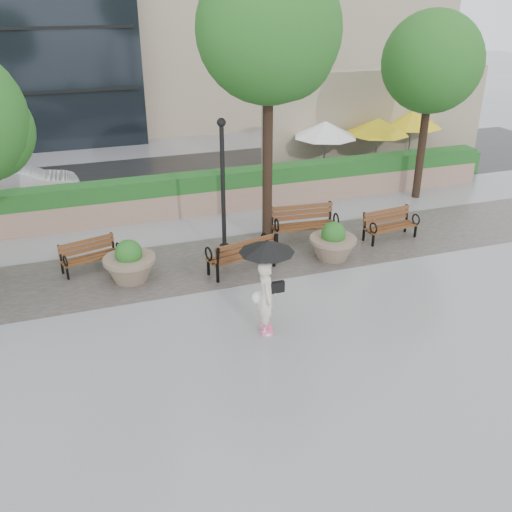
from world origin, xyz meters
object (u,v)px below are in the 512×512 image
object	(u,v)px
bench_4	(390,231)
lamppost	(223,198)
bench_3	(304,231)
planter_right	(333,244)
pedestrian	(267,278)
planter_left	(130,265)
bench_2	(242,261)
bench_1	(91,262)
car_right	(20,185)

from	to	relation	value
bench_4	lamppost	xyz separation A→B (m)	(-5.05, 0.58, 1.45)
bench_3	planter_right	world-z (taller)	planter_right
pedestrian	planter_left	bearing A→B (deg)	51.10
bench_2	bench_4	distance (m)	4.94
planter_left	pedestrian	bearing A→B (deg)	-54.11
planter_left	bench_3	bearing A→B (deg)	9.85
bench_1	lamppost	distance (m)	3.97
bench_3	planter_right	size ratio (longest dim) A/B	1.54
car_right	lamppost	bearing A→B (deg)	-140.08
car_right	pedestrian	distance (m)	11.99
lamppost	bench_4	bearing A→B (deg)	-6.57
bench_2	planter_right	bearing A→B (deg)	165.25
lamppost	pedestrian	bearing A→B (deg)	-93.61
planter_right	car_right	xyz separation A→B (m)	(-8.39, 7.79, 0.24)
bench_1	bench_3	distance (m)	6.23
planter_left	pedestrian	xyz separation A→B (m)	(2.50, -3.46, 0.88)
bench_2	planter_left	size ratio (longest dim) A/B	1.45
bench_1	planter_left	bearing A→B (deg)	-62.50
bench_2	bench_3	xyz separation A→B (m)	(2.40, 1.37, 0.02)
bench_4	car_right	size ratio (longest dim) A/B	0.43
bench_2	lamppost	size ratio (longest dim) A/B	0.50
bench_2	lamppost	bearing A→B (deg)	-96.09
bench_3	car_right	world-z (taller)	car_right
bench_1	planter_right	distance (m)	6.65
bench_4	planter_right	distance (m)	2.36
bench_3	planter_right	distance (m)	1.47
planter_right	bench_4	bearing A→B (deg)	16.64
planter_left	car_right	distance (m)	7.80
bench_3	car_right	bearing A→B (deg)	146.54
bench_1	bench_2	world-z (taller)	bench_2
planter_right	bench_1	bearing A→B (deg)	167.08
planter_right	lamppost	xyz separation A→B (m)	(-2.80, 1.26, 1.28)
planter_left	lamppost	xyz separation A→B (m)	(2.76, 0.73, 1.27)
bench_1	bench_4	distance (m)	8.77
bench_1	bench_2	xyz separation A→B (m)	(3.83, -1.41, 0.05)
planter_left	planter_right	bearing A→B (deg)	-5.38
pedestrian	bench_1	bearing A→B (deg)	52.94
bench_4	car_right	distance (m)	12.81
bench_2	planter_left	xyz separation A→B (m)	(-2.91, 0.44, 0.15)
pedestrian	bench_3	bearing A→B (deg)	-17.47
lamppost	planter_right	bearing A→B (deg)	-24.15
bench_4	planter_left	size ratio (longest dim) A/B	1.29
car_right	bench_1	bearing A→B (deg)	-163.79
bench_3	bench_4	distance (m)	2.62
bench_1	bench_4	xyz separation A→B (m)	(8.73, -0.81, 0.02)
pedestrian	bench_4	bearing A→B (deg)	-40.65
planter_left	lamppost	bearing A→B (deg)	14.82
bench_4	lamppost	size ratio (longest dim) A/B	0.45
bench_1	car_right	size ratio (longest dim) A/B	0.40
bench_4	bench_3	bearing A→B (deg)	156.01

